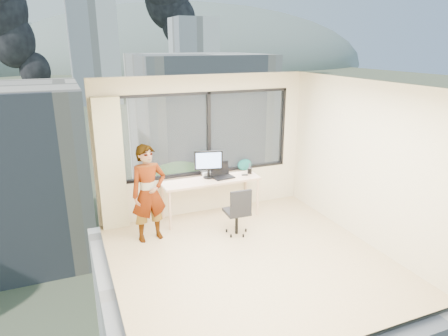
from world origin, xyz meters
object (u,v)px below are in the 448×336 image
desk (211,198)px  laptop (223,171)px  monitor (209,164)px  chair (237,210)px  handbag (245,165)px  game_console (209,172)px  person (149,193)px

desk → laptop: 0.55m
monitor → laptop: (0.25, -0.10, -0.14)m
chair → handbag: 1.31m
desk → monitor: monitor is taller
monitor → game_console: 0.30m
chair → monitor: monitor is taller
desk → monitor: size_ratio=3.47×
person → game_console: 1.49m
desk → handbag: 0.96m
laptop → handbag: size_ratio=1.39×
chair → person: size_ratio=0.53×
handbag → person: bearing=178.8°
desk → person: 1.38m
desk → chair: (0.16, -0.83, 0.06)m
desk → chair: bearing=-79.1°
desk → person: (-1.23, -0.46, 0.43)m
desk → laptop: (0.24, -0.03, 0.50)m
game_console → laptop: size_ratio=0.76×
chair → person: person is taller
monitor → game_console: monitor is taller
chair → game_console: 1.15m
chair → game_console: chair is taller
handbag → game_console: bearing=157.7°
desk → laptop: bearing=-7.8°
monitor → desk: bearing=-71.4°
laptop → handbag: bearing=17.5°
chair → handbag: bearing=60.6°
desk → handbag: (0.80, 0.23, 0.49)m
person → game_console: size_ratio=5.29×
monitor → handbag: monitor is taller
handbag → chair: bearing=-140.8°
chair → laptop: laptop is taller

